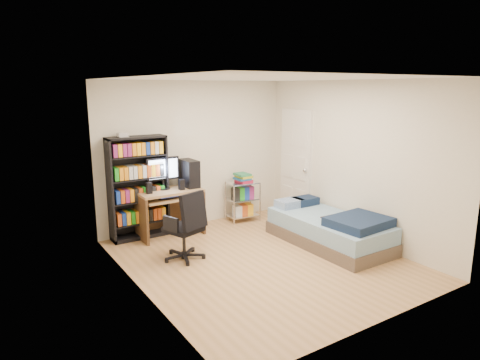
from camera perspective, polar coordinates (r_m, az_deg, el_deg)
room at (r=5.78m, az=3.07°, el=0.91°), size 3.58×4.08×2.58m
media_shelf at (r=6.97m, az=-13.41°, el=-0.85°), size 0.92×0.31×1.71m
computer_desk at (r=7.09m, az=-8.82°, el=-1.69°), size 1.02×0.59×1.29m
office_chair at (r=6.11m, az=-7.21°, el=-7.65°), size 0.75×0.75×0.99m
wire_cart at (r=7.72m, az=0.36°, el=-1.30°), size 0.59×0.45×0.88m
bed at (r=6.78m, az=11.91°, el=-6.41°), size 0.98×1.96×0.56m
door at (r=7.92m, az=7.44°, el=2.08°), size 0.12×0.80×2.00m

